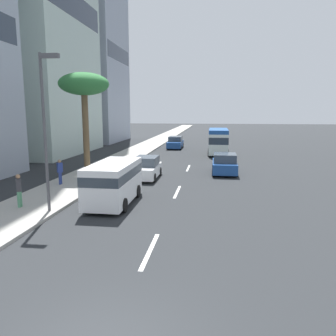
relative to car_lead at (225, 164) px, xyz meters
name	(u,v)px	position (x,y,z in m)	size (l,w,h in m)	color
ground_plane	(194,155)	(10.80, 3.07, -0.77)	(198.00, 198.00, 0.00)	#26282B
sidewalk_right	(132,154)	(10.80, 10.24, -0.69)	(162.00, 3.75, 0.15)	#9E9B93
lane_stripe_near	(150,250)	(-15.61, 3.07, -0.76)	(3.20, 0.16, 0.01)	silver
lane_stripe_mid	(177,192)	(-6.71, 3.07, -0.76)	(3.20, 0.16, 0.01)	silver
lane_stripe_far	(188,168)	(2.14, 3.07, -0.76)	(3.20, 0.16, 0.01)	silver
car_lead	(225,164)	(0.00, 0.00, 0.00)	(4.09, 1.96, 1.62)	#1E478C
car_second	(175,143)	(17.84, 6.03, -0.01)	(4.71, 1.91, 1.60)	#1E478C
car_third	(146,168)	(-2.77, 5.80, 0.00)	(4.05, 1.80, 1.61)	white
van_fourth	(114,180)	(-9.79, 6.15, 0.51)	(4.96, 2.10, 2.23)	white
minibus_fifth	(218,141)	(12.17, 0.39, 0.84)	(6.43, 2.26, 2.92)	silver
pedestrian_near_lamp	(60,171)	(-6.22, 10.92, 0.29)	(0.39, 0.37, 1.65)	navy
pedestrian_by_tree	(19,189)	(-11.58, 10.53, 0.31)	(0.39, 0.35, 1.68)	#4C8C66
palm_tree	(84,87)	(-1.80, 10.78, 6.02)	(3.80, 3.80, 7.69)	brown
street_lamp	(46,117)	(-11.96, 8.66, 3.90)	(0.24, 0.97, 7.40)	#4C4C51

